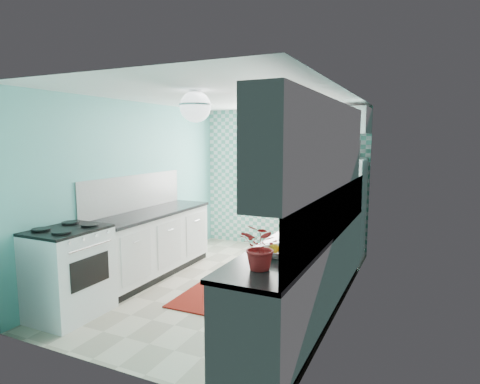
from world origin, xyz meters
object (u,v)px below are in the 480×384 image
at_px(ceiling_light, 195,106).
at_px(microwave, 342,149).
at_px(stove, 69,271).
at_px(sink, 328,219).
at_px(fridge, 340,210).
at_px(fruit_bowl, 279,252).
at_px(potted_plant, 262,247).

xyz_separation_m(ceiling_light, microwave, (1.11, 2.62, -0.52)).
bearing_deg(stove, sink, 40.14).
relative_size(fridge, microwave, 3.18).
bearing_deg(fridge, fruit_bowl, -88.98).
bearing_deg(ceiling_light, fridge, 67.04).
height_order(fridge, stove, fridge).
bearing_deg(fruit_bowl, potted_plant, -90.00).
height_order(potted_plant, microwave, microwave).
bearing_deg(sink, fridge, 95.49).
height_order(ceiling_light, sink, ceiling_light).
bearing_deg(microwave, stove, 53.65).
distance_m(fridge, stove, 4.11).
distance_m(stove, potted_plant, 2.49).
xyz_separation_m(stove, sink, (2.40, 2.08, 0.42)).
xyz_separation_m(ceiling_light, sink, (1.20, 1.31, -1.39)).
xyz_separation_m(fruit_bowl, microwave, (-0.09, 3.22, 0.83)).
height_order(ceiling_light, fridge, ceiling_light).
distance_m(stove, fruit_bowl, 2.45).
bearing_deg(fruit_bowl, microwave, 91.60).
height_order(fruit_bowl, potted_plant, potted_plant).
height_order(stove, fruit_bowl, fruit_bowl).
bearing_deg(fruit_bowl, fridge, 91.61).
xyz_separation_m(ceiling_light, potted_plant, (1.20, -1.00, -1.20)).
bearing_deg(potted_plant, fruit_bowl, 90.00).
height_order(sink, potted_plant, sink).
distance_m(ceiling_light, microwave, 2.89).
bearing_deg(potted_plant, fridge, 91.43).
relative_size(fridge, fruit_bowl, 5.39).
height_order(fridge, sink, fridge).
height_order(ceiling_light, fruit_bowl, ceiling_light).
xyz_separation_m(ceiling_light, fridge, (1.11, 2.62, -1.49)).
relative_size(sink, microwave, 1.04).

